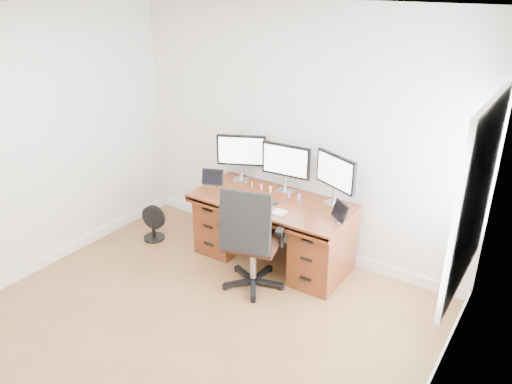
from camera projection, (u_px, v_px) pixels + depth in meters
The scene contains 20 objects.
ground at pixel (156, 357), 4.15m from camera, with size 4.50×4.50×0.00m, color brown.
back_wall at pixel (295, 134), 5.31m from camera, with size 4.00×0.10×2.70m, color silver.
right_wall at pixel (422, 296), 2.66m from camera, with size 0.10×4.50×2.70m.
desk at pixel (273, 228), 5.37m from camera, with size 1.70×0.80×0.75m.
office_chair at pixel (251, 256), 4.91m from camera, with size 0.74×0.74×1.12m.
floor_fan at pixel (153, 223), 5.89m from camera, with size 0.30×0.25×0.43m.
monitor_left at pixel (241, 152), 5.57m from camera, with size 0.51×0.27×0.53m.
monitor_center at pixel (286, 162), 5.28m from camera, with size 0.55×0.15×0.53m.
monitor_right at pixel (336, 173), 4.98m from camera, with size 0.52×0.26×0.53m.
tablet_left at pixel (212, 178), 5.52m from camera, with size 0.25×0.15×0.19m.
tablet_right at pixel (339, 213), 4.74m from camera, with size 0.23×0.20×0.19m.
keyboard at pixel (262, 205), 5.07m from camera, with size 0.27×0.12×0.01m, color white.
trackpad at pixel (279, 212), 4.93m from camera, with size 0.13×0.13×0.01m, color silver.
drawing_tablet at pixel (242, 198), 5.23m from camera, with size 0.21×0.13×0.01m, color black.
phone at pixel (272, 202), 5.15m from camera, with size 0.13×0.07×0.01m, color black.
figurine_brown at pixel (252, 184), 5.48m from camera, with size 0.03×0.03×0.07m.
figurine_pink at pixel (261, 187), 5.42m from camera, with size 0.03×0.03×0.07m.
figurine_orange at pixel (270, 189), 5.36m from camera, with size 0.03×0.03×0.07m.
figurine_purple at pixel (289, 194), 5.24m from camera, with size 0.03×0.03×0.07m.
figurine_blue at pixel (299, 196), 5.18m from camera, with size 0.03×0.03×0.07m.
Camera 1 is at (2.48, -2.22, 2.95)m, focal length 35.00 mm.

